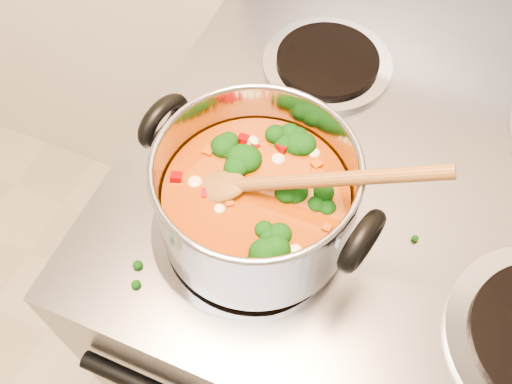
% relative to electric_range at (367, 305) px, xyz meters
% --- Properties ---
extents(electric_range, '(0.79, 0.72, 1.08)m').
position_rel_electric_range_xyz_m(electric_range, '(0.00, 0.00, 0.00)').
color(electric_range, gray).
rests_on(electric_range, ground).
extents(stockpot, '(0.30, 0.23, 0.14)m').
position_rel_electric_range_xyz_m(stockpot, '(-0.18, -0.15, 0.53)').
color(stockpot, '#A4A4AC').
rests_on(stockpot, electric_range).
extents(wooden_spoon, '(0.28, 0.09, 0.12)m').
position_rel_electric_range_xyz_m(wooden_spoon, '(-0.16, -0.15, 0.57)').
color(wooden_spoon, brown).
rests_on(wooden_spoon, stockpot).
extents(cooktop_crumbs, '(0.29, 0.26, 0.01)m').
position_rel_electric_range_xyz_m(cooktop_crumbs, '(-0.21, -0.26, 0.46)').
color(cooktop_crumbs, black).
rests_on(cooktop_crumbs, electric_range).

